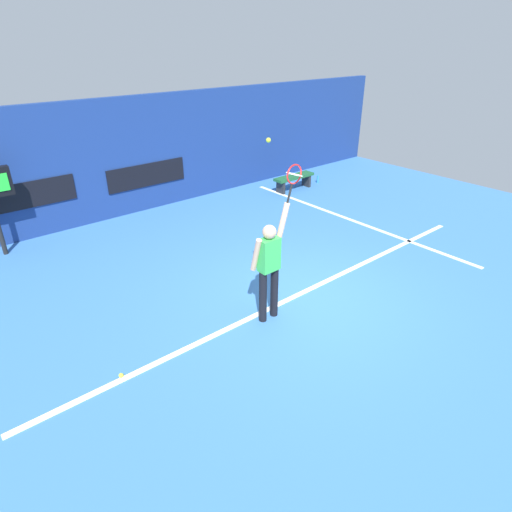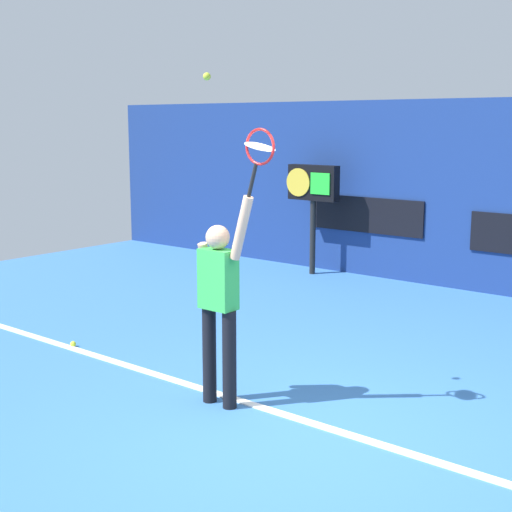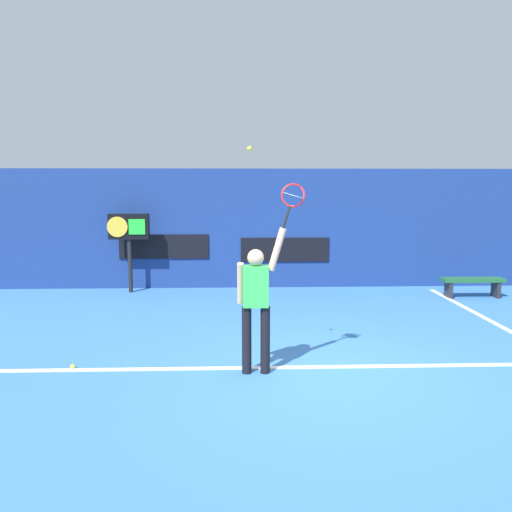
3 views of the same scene
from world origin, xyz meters
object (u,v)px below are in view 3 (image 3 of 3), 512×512
tennis_player (256,300)px  tennis_ball (250,149)px  spare_ball (73,367)px  scoreboard_clock (129,231)px  tennis_racket (292,198)px  court_bench (473,283)px

tennis_player → tennis_ball: bearing=-152.4°
spare_ball → scoreboard_clock: bearing=93.1°
tennis_racket → tennis_ball: tennis_ball is taller
tennis_ball → court_bench: (5.19, 4.65, -2.65)m
tennis_player → scoreboard_clock: size_ratio=1.05×
court_bench → spare_ball: bearing=-150.2°
tennis_ball → spare_ball: (-2.45, 0.27, -2.95)m
tennis_player → tennis_racket: size_ratio=3.16×
tennis_ball → scoreboard_clock: 6.34m
court_bench → spare_ball: (-7.65, -4.38, -0.30)m
tennis_player → court_bench: size_ratio=1.41×
tennis_racket → tennis_player: bearing=179.5°
tennis_racket → spare_ball: (-3.01, 0.23, -2.33)m
spare_ball → court_bench: bearing=29.8°
tennis_player → tennis_racket: bearing=-0.5°
tennis_ball → court_bench: 7.46m
scoreboard_clock → spare_ball: bearing=-86.9°
tennis_racket → tennis_ball: size_ratio=9.22×
scoreboard_clock → tennis_ball: bearing=-63.6°
scoreboard_clock → court_bench: scoreboard_clock is taller
tennis_player → court_bench: bearing=42.0°
scoreboard_clock → court_bench: (7.93, -0.87, -1.14)m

